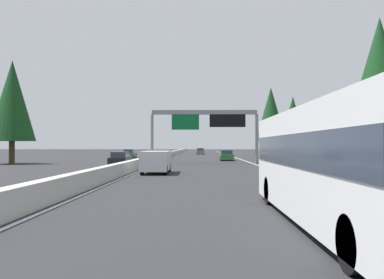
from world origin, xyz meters
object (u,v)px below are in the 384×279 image
(oncoming_far, at_px, (121,159))
(sedan_far_left, at_px, (226,156))
(conifer_right_near, at_px, (380,77))
(sign_gantry_overhead, at_px, (206,121))
(sedan_far_center, at_px, (200,151))
(oncoming_near, at_px, (130,154))
(minivan_near_right, at_px, (156,161))
(conifer_right_mid, at_px, (293,121))
(bus_mid_right, at_px, (338,161))
(conifer_right_far, at_px, (271,114))
(conifer_left_near, at_px, (12,101))

(oncoming_far, bearing_deg, sedan_far_left, 141.51)
(conifer_right_near, bearing_deg, sign_gantry_overhead, 51.10)
(sign_gantry_overhead, bearing_deg, oncoming_far, 122.89)
(sign_gantry_overhead, xyz_separation_m, sedan_far_center, (48.95, 0.48, -4.31))
(oncoming_near, bearing_deg, sedan_far_center, 156.33)
(oncoming_far, relative_size, conifer_right_near, 0.33)
(minivan_near_right, distance_m, sedan_far_left, 27.14)
(oncoming_far, distance_m, conifer_right_mid, 27.73)
(sedan_far_left, relative_size, sedan_far_center, 1.00)
(sign_gantry_overhead, height_order, conifer_right_mid, conifer_right_mid)
(sedan_far_left, distance_m, sedan_far_center, 39.85)
(bus_mid_right, bearing_deg, sign_gantry_overhead, 4.44)
(oncoming_near, height_order, conifer_right_far, conifer_right_far)
(oncoming_near, distance_m, conifer_right_mid, 27.75)
(minivan_near_right, bearing_deg, conifer_right_mid, -30.95)
(conifer_right_far, bearing_deg, minivan_near_right, 160.60)
(sign_gantry_overhead, xyz_separation_m, sedan_far_left, (9.25, -3.02, -4.31))
(sign_gantry_overhead, height_order, conifer_right_far, conifer_right_far)
(minivan_near_right, height_order, conifer_left_near, conifer_left_near)
(conifer_right_far, bearing_deg, sedan_far_center, 39.13)
(bus_mid_right, distance_m, conifer_right_near, 28.60)
(oncoming_near, height_order, conifer_right_mid, conifer_right_mid)
(conifer_right_mid, bearing_deg, conifer_right_far, -1.51)
(oncoming_near, distance_m, conifer_left_near, 25.40)
(oncoming_near, xyz_separation_m, conifer_left_near, (-22.49, 9.79, 6.61))
(minivan_near_right, distance_m, conifer_right_mid, 32.83)
(sedan_far_center, height_order, oncoming_far, same)
(minivan_near_right, distance_m, oncoming_far, 12.21)
(bus_mid_right, height_order, sedan_far_center, bus_mid_right)
(minivan_near_right, height_order, sedan_far_left, minivan_near_right)
(sign_gantry_overhead, bearing_deg, bus_mid_right, -175.56)
(sedan_far_center, height_order, oncoming_near, same)
(conifer_right_mid, height_order, conifer_right_far, conifer_right_far)
(conifer_right_mid, distance_m, conifer_left_near, 37.14)
(oncoming_far, relative_size, conifer_left_near, 0.37)
(bus_mid_right, bearing_deg, sedan_far_left, -0.16)
(oncoming_near, bearing_deg, minivan_near_right, 12.61)
(bus_mid_right, relative_size, oncoming_far, 2.61)
(oncoming_near, bearing_deg, bus_mid_right, 14.82)
(minivan_near_right, relative_size, conifer_left_near, 0.42)
(bus_mid_right, xyz_separation_m, oncoming_far, (31.44, 11.81, -1.03))
(sedan_far_left, bearing_deg, conifer_left_near, 112.35)
(conifer_right_near, xyz_separation_m, conifer_right_far, (44.21, 1.78, 0.08))
(conifer_right_far, height_order, conifer_left_near, conifer_right_far)
(conifer_right_mid, xyz_separation_m, conifer_left_near, (-12.11, 35.07, 1.73))
(sign_gantry_overhead, distance_m, minivan_near_right, 17.89)
(sedan_far_left, distance_m, conifer_right_far, 26.13)
(conifer_right_near, height_order, conifer_right_mid, conifer_right_near)
(conifer_right_far, bearing_deg, oncoming_near, 112.69)
(sign_gantry_overhead, bearing_deg, conifer_right_near, -128.90)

